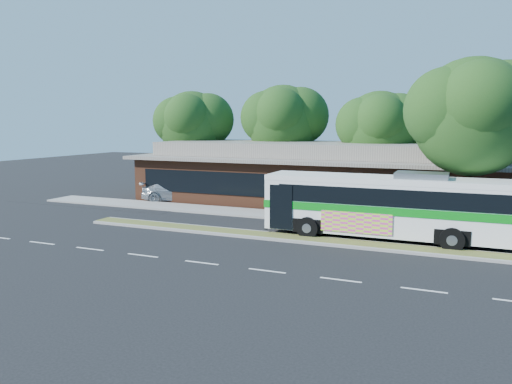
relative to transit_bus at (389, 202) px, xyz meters
The scene contains 12 objects.
ground 4.80m from the transit_bus, 146.88° to the right, with size 120.00×120.00×0.00m, color black.
median_strip 4.50m from the transit_bus, 153.93° to the right, with size 26.00×1.10×0.15m, color #545B26.
sidewalk 5.75m from the transit_bus, 132.58° to the left, with size 44.00×2.60×0.12m, color gray.
parking_lot 23.05m from the transit_bus, 160.68° to the left, with size 14.00×12.00×0.01m, color black.
plaza_building 11.21m from the transit_bus, 109.15° to the left, with size 33.20×11.20×4.45m.
tree_bg_a 22.61m from the transit_bus, 145.09° to the left, with size 6.47×5.80×8.63m.
tree_bg_b 17.65m from the transit_bus, 126.69° to the left, with size 6.69×6.00×9.00m.
tree_bg_c 13.44m from the transit_bus, 100.12° to the left, with size 6.24×5.60×8.26m.
tree_bg_d 15.23m from the transit_bus, 70.86° to the left, with size 6.91×6.20×9.37m.
transit_bus is the anchor object (origin of this frame).
sedan 17.85m from the transit_bus, 158.24° to the left, with size 2.18×5.37×1.56m, color #B4B6BB.
sidewalk_tree 6.72m from the transit_bus, 36.82° to the left, with size 6.83×6.13×9.26m.
Camera 1 is at (7.17, -23.02, 5.89)m, focal length 35.00 mm.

